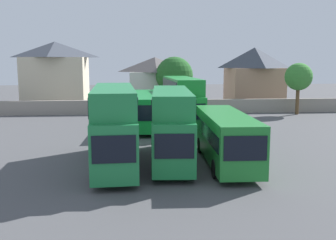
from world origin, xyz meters
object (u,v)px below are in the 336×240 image
bus_3 (225,135)px  house_terrace_centre (155,82)px  house_terrace_right (254,76)px  tree_left_of_lot (299,77)px  house_terrace_left (56,75)px  bus_5 (182,99)px  tree_behind_wall (174,76)px  bus_2 (171,122)px  bus_4 (143,108)px  bus_1 (114,122)px

bus_3 → house_terrace_centre: bearing=-173.0°
house_terrace_right → tree_left_of_lot: (2.79, -9.34, 0.27)m
house_terrace_left → house_terrace_right: (28.84, -0.39, -0.35)m
house_terrace_left → house_terrace_right: bearing=-0.8°
bus_3 → house_terrace_centre: 31.81m
house_terrace_left → tree_left_of_lot: (31.64, -9.73, -0.09)m
bus_5 → tree_behind_wall: (0.54, 12.72, 1.95)m
house_terrace_centre → house_terrace_right: 14.77m
bus_3 → tree_left_of_lot: 27.29m
bus_5 → tree_behind_wall: 12.88m
bus_3 → house_terrace_left: (-16.99, 32.58, 2.90)m
bus_2 → tree_behind_wall: (2.95, 26.59, 2.07)m
bus_3 → tree_behind_wall: 27.51m
bus_2 → bus_4: 14.02m
bus_2 → bus_5: 14.07m
house_terrace_left → house_terrace_centre: bearing=-3.9°
bus_2 → bus_3: bearing=81.2°
bus_2 → house_terrace_centre: (0.57, 30.86, 1.00)m
bus_2 → house_terrace_centre: house_terrace_centre is taller
bus_1 → tree_left_of_lot: 31.57m
bus_4 → tree_left_of_lot: bearing=114.4°
bus_1 → house_terrace_right: 37.34m
house_terrace_centre → tree_behind_wall: (2.38, -4.27, 1.07)m
tree_behind_wall → bus_1: bearing=-103.7°
bus_3 → bus_5: 14.70m
bus_1 → house_terrace_centre: size_ratio=1.44×
bus_2 → bus_1: bearing=-76.0°
bus_1 → house_terrace_right: size_ratio=1.25×
bus_1 → tree_left_of_lot: bearing=133.6°
bus_4 → tree_behind_wall: tree_behind_wall is taller
bus_1 → tree_left_of_lot: (21.80, 22.76, 1.86)m
house_terrace_centre → tree_left_of_lot: size_ratio=1.17×
bus_2 → bus_4: bus_2 is taller
bus_4 → tree_behind_wall: bearing=162.4°
bus_5 → house_terrace_left: house_terrace_left is taller
bus_1 → bus_5: (6.10, 14.54, -0.01)m
bus_2 → house_terrace_left: house_terrace_left is taller
bus_3 → bus_4: (-4.99, 14.69, 0.06)m
house_terrace_left → tree_behind_wall: house_terrace_left is taller
bus_4 → tree_left_of_lot: 21.44m
house_terrace_left → house_terrace_centre: 14.17m
tree_left_of_lot → tree_behind_wall: bearing=163.5°
bus_1 → house_terrace_left: (-9.83, 32.48, 1.95)m
bus_1 → bus_5: bearing=154.6°
bus_2 → tree_left_of_lot: 28.63m
bus_3 → bus_4: 15.51m
house_terrace_centre → house_terrace_left: bearing=176.1°
house_terrace_right → bus_1: bearing=-120.6°
bus_1 → bus_2: bearing=97.6°
bus_2 → house_terrace_left: size_ratio=1.11×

